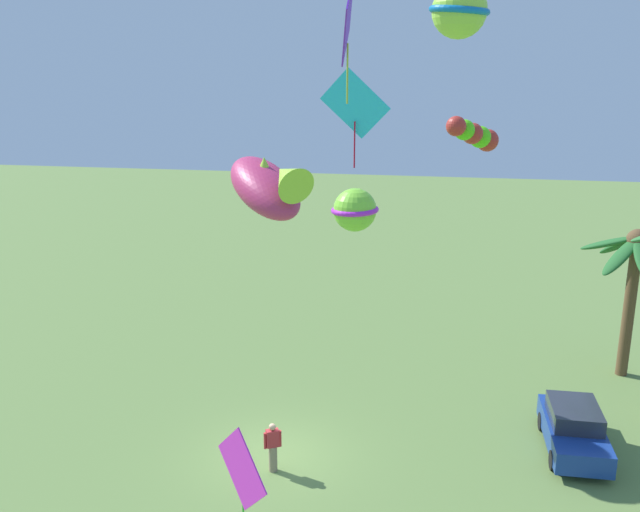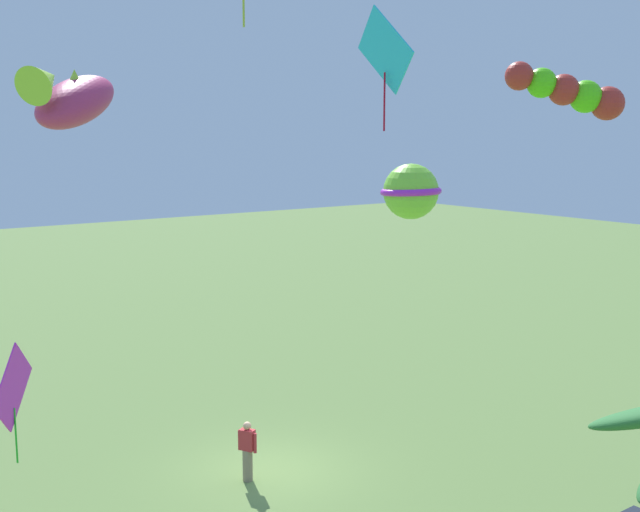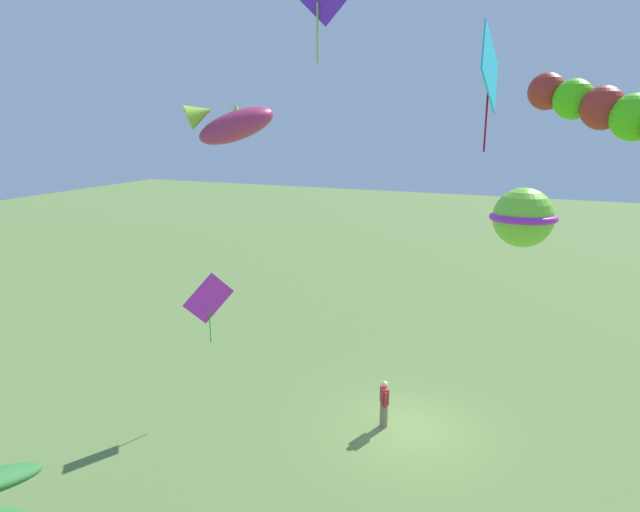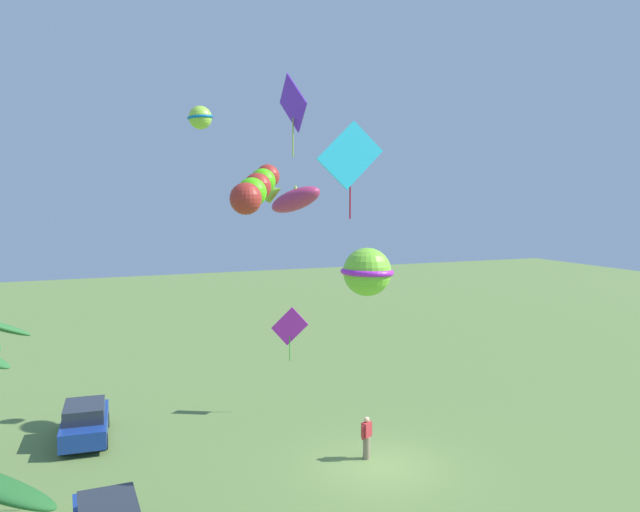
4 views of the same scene
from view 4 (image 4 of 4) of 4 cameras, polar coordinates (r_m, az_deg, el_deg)
ground_plane at (r=23.40m, az=5.58°, el=-18.80°), size 120.00×120.00×0.00m
parked_car_1 at (r=26.92m, az=-20.92°, el=-14.13°), size 4.02×2.00×1.51m
spectator_0 at (r=23.65m, az=4.33°, el=-16.38°), size 0.38×0.50×1.59m
kite_diamond_0 at (r=18.66m, az=2.82°, el=9.20°), size 0.41×2.14×2.96m
kite_tube_1 at (r=15.22m, az=-5.95°, el=6.26°), size 2.40×1.76×1.28m
kite_ball_2 at (r=25.75m, az=-11.03°, el=12.46°), size 1.32×1.32×0.94m
kite_diamond_3 at (r=27.67m, az=-2.83°, el=-6.58°), size 1.16×1.38×2.48m
kite_fish_4 at (r=25.71m, az=-2.56°, el=5.37°), size 2.74×2.51×1.60m
kite_diamond_5 at (r=22.52m, az=-2.53°, el=13.87°), size 2.11×0.34×2.95m
kite_ball_6 at (r=17.89m, az=4.38°, el=-1.48°), size 1.96×1.97×1.41m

